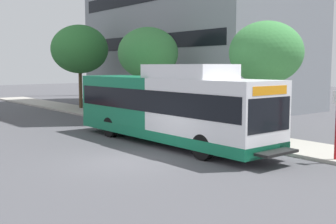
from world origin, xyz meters
TOP-DOWN VIEW (x-y plane):
  - ground_plane at (0.00, 8.00)m, footprint 120.00×120.00m
  - sidewalk_curb at (7.00, 6.00)m, footprint 3.00×56.00m
  - transit_bus at (3.52, 1.93)m, footprint 2.58×12.25m
  - street_tree_near_stop at (8.06, 0.02)m, footprint 3.58×3.58m
  - street_tree_mid_block at (7.97, 9.57)m, footprint 3.98×3.98m
  - street_tree_far_block at (7.60, 18.51)m, footprint 4.62×4.62m
  - lattice_comm_tower at (22.03, 29.50)m, footprint 1.10×1.10m

SIDE VIEW (x-z plane):
  - ground_plane at x=0.00m, z-range 0.00..0.00m
  - sidewalk_curb at x=7.00m, z-range 0.00..0.14m
  - transit_bus at x=3.52m, z-range -0.12..3.53m
  - street_tree_near_stop at x=8.06m, z-range 1.41..7.01m
  - street_tree_mid_block at x=7.97m, z-range 1.42..7.40m
  - street_tree_far_block at x=7.60m, z-range 1.55..8.31m
  - lattice_comm_tower at x=22.03m, z-range -5.08..25.60m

